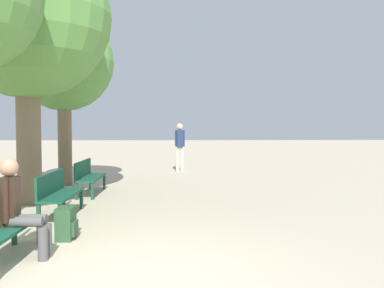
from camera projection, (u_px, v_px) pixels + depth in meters
ground_plane at (114, 279)px, 4.66m from camera, size 80.00×80.00×0.00m
bench_row_1 at (57, 191)px, 7.75m from camera, size 0.44×1.59×0.81m
bench_row_2 at (88, 175)px, 10.27m from camera, size 0.44×1.59×0.81m
tree_row_1 at (27, 16)px, 8.89m from camera, size 3.51×3.51×5.73m
tree_row_2 at (64, 62)px, 11.69m from camera, size 2.73×2.73×4.78m
person_seated at (19, 206)px, 5.34m from camera, size 0.61×0.35×1.27m
backpack at (66, 224)px, 6.26m from camera, size 0.27×0.37×0.48m
pedestrian_near at (180, 144)px, 15.19m from camera, size 0.35×0.25×1.71m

